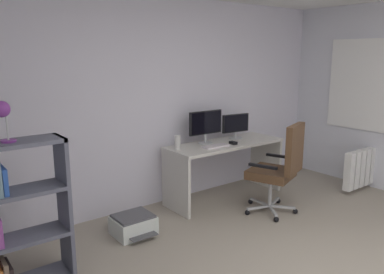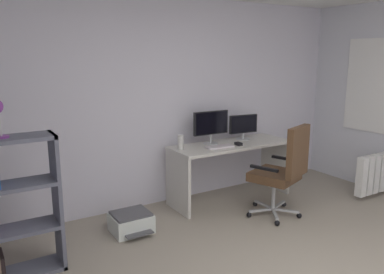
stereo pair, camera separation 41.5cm
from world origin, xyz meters
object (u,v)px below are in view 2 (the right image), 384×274
Objects in this scene: printer at (131,222)px; computer_mouse at (238,144)px; desktop_speaker at (181,142)px; desk at (231,158)px; keyboard at (220,147)px; monitor_secondary at (243,125)px; office_chair at (283,169)px; monitor_main at (211,124)px; radiator at (383,172)px.

computer_mouse is at bearing 3.38° from printer.
desk is at bearing -5.45° from desktop_speaker.
keyboard is 0.48m from desktop_speaker.
desk is 0.24m from computer_mouse.
monitor_secondary reaches higher than desktop_speaker.
monitor_secondary is at bearing 10.67° from printer.
office_chair is at bearing -97.99° from monitor_secondary.
computer_mouse reaches higher than desk.
keyboard is at bearing -95.34° from monitor_main.
desktop_speaker is 0.39× the size of printer.
desk is 1.46× the size of office_chair.
keyboard is at bearing 5.07° from printer.
monitor_main is 1.04m from office_chair.
office_chair is 1.77m from printer.
radiator reaches higher than printer.
printer is (-0.76, -0.28, -0.72)m from desktop_speaker.
monitor_main reaches higher than office_chair.
office_chair is (-0.12, -0.88, -0.34)m from monitor_secondary.
monitor_main reaches higher than radiator.
desk is 1.54m from printer.
printer is (-1.74, -0.33, -0.82)m from monitor_secondary.
desktop_speaker is (-0.44, 0.17, 0.07)m from keyboard.
monitor_secondary is at bearing 45.31° from computer_mouse.
monitor_secondary is 1.20× the size of keyboard.
monitor_secondary is 0.60m from keyboard.
desktop_speaker is 2.76m from radiator.
computer_mouse reaches higher than printer.
office_chair is at bearing -44.14° from desktop_speaker.
radiator is (1.82, -0.79, -0.44)m from computer_mouse.
monitor_secondary is at bearing 25.70° from keyboard.
desktop_speaker is 0.17× the size of radiator.
keyboard is at bearing 158.74° from radiator.
keyboard is 2.28m from radiator.
desk is 3.27× the size of monitor_main.
keyboard is 0.34× the size of radiator.
computer_mouse is at bearing -81.64° from desk.
office_chair reaches higher than desk.
monitor_secondary is at bearing 2.79° from desktop_speaker.
monitor_main reaches higher than computer_mouse.
keyboard is at bearing -156.79° from desk.
desk is 15.78× the size of computer_mouse.
computer_mouse is 0.23× the size of printer.
monitor_secondary is 0.40m from computer_mouse.
desk is 0.51m from monitor_main.
desk is at bearing 101.47° from computer_mouse.
keyboard is (-0.02, -0.22, -0.24)m from monitor_main.
radiator is (2.06, -1.03, -0.67)m from monitor_main.
desktop_speaker is at bearing 20.16° from printer.
radiator is (2.53, -0.98, -0.51)m from desktop_speaker.
monitor_secondary is at bearing 82.01° from office_chair.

